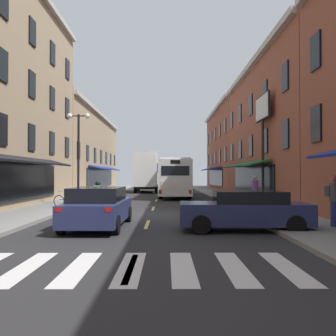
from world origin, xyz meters
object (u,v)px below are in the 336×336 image
at_px(sedan_near, 245,210).
at_px(sedan_mid, 99,207).
at_px(transit_bus, 175,177).
at_px(bicycle_near, 68,201).
at_px(billboard_sign, 263,120).
at_px(street_lamp_twin, 78,154).
at_px(motorcycle_rider, 98,200).
at_px(pedestrian_near, 334,199).
at_px(box_truck, 147,173).
at_px(pedestrian_mid, 255,191).

height_order(sedan_near, sedan_mid, sedan_mid).
distance_m(transit_bus, bicycle_near, 13.34).
height_order(billboard_sign, street_lamp_twin, billboard_sign).
bearing_deg(sedan_mid, sedan_near, -8.20).
bearing_deg(motorcycle_rider, pedestrian_near, -27.29).
bearing_deg(box_truck, sedan_near, -79.60).
relative_size(box_truck, pedestrian_near, 3.77).
bearing_deg(billboard_sign, transit_bus, 122.82).
distance_m(motorcycle_rider, pedestrian_near, 10.39).
distance_m(motorcycle_rider, bicycle_near, 3.46).
bearing_deg(sedan_near, sedan_mid, 171.80).
relative_size(transit_bus, bicycle_near, 6.72).
height_order(transit_bus, street_lamp_twin, street_lamp_twin).
bearing_deg(pedestrian_near, motorcycle_rider, -86.41).
relative_size(box_truck, bicycle_near, 4.01).
bearing_deg(box_truck, transit_bus, -68.90).
bearing_deg(pedestrian_mid, sedan_near, -135.22).
bearing_deg(sedan_mid, box_truck, 89.23).
xyz_separation_m(transit_bus, sedan_mid, (-3.28, -18.41, -0.95)).
bearing_deg(street_lamp_twin, transit_bus, 57.08).
relative_size(motorcycle_rider, pedestrian_near, 1.16).
relative_size(box_truck, sedan_mid, 1.46).
distance_m(sedan_mid, bicycle_near, 7.36).
relative_size(pedestrian_mid, street_lamp_twin, 0.31).
bearing_deg(bicycle_near, motorcycle_rider, -50.38).
xyz_separation_m(billboard_sign, sedan_near, (-3.54, -10.61, -4.80)).
distance_m(transit_bus, street_lamp_twin, 11.54).
relative_size(sedan_mid, pedestrian_near, 2.58).
bearing_deg(street_lamp_twin, motorcycle_rider, -65.91).
relative_size(pedestrian_near, street_lamp_twin, 0.32).
xyz_separation_m(box_truck, sedan_near, (4.91, -26.77, -1.45)).
distance_m(sedan_near, sedan_mid, 5.32).
bearing_deg(pedestrian_mid, sedan_mid, -165.94).
height_order(box_truck, bicycle_near, box_truck).
xyz_separation_m(sedan_near, sedan_mid, (-5.26, 0.76, 0.04)).
bearing_deg(transit_bus, bicycle_near, -118.26).
relative_size(transit_bus, pedestrian_near, 6.32).
bearing_deg(pedestrian_near, box_truck, -132.32).
bearing_deg(transit_bus, sedan_mid, -100.10).
distance_m(sedan_mid, pedestrian_mid, 10.30).
bearing_deg(sedan_near, pedestrian_near, 0.91).
height_order(billboard_sign, sedan_near, billboard_sign).
height_order(sedan_mid, pedestrian_mid, pedestrian_mid).
bearing_deg(sedan_near, transit_bus, 95.90).
bearing_deg(pedestrian_near, bicycle_near, -92.11).
xyz_separation_m(billboard_sign, bicycle_near, (-11.82, -3.14, -5.02)).
xyz_separation_m(motorcycle_rider, pedestrian_mid, (8.38, 2.93, 0.34)).
distance_m(pedestrian_near, pedestrian_mid, 7.73).
bearing_deg(motorcycle_rider, pedestrian_mid, 19.26).
distance_m(bicycle_near, pedestrian_mid, 10.60).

